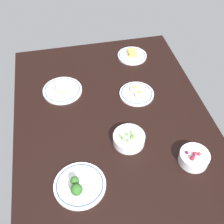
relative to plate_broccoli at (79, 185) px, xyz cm
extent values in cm
cube|color=black|center=(38.20, -22.27, -3.62)|extent=(133.74, 101.04, 4.00)
cylinder|color=silver|center=(0.54, -0.27, -0.94)|extent=(22.41, 22.41, 1.37)
torus|color=#33478C|center=(0.54, -0.27, -0.25)|extent=(20.22, 20.22, 0.50)
cylinder|color=#9EBC72|center=(0.41, 1.48, 1.08)|extent=(1.29, 1.29, 2.66)
sphere|color=#2D6023|center=(0.41, 1.48, 3.79)|extent=(3.69, 3.69, 3.69)
cylinder|color=#9EBC72|center=(-3.91, 1.24, 0.97)|extent=(1.74, 1.74, 2.44)
sphere|color=#2D6023|center=(-3.91, 1.24, 4.05)|extent=(4.96, 4.96, 4.96)
cylinder|color=silver|center=(50.19, -38.93, -0.98)|extent=(19.22, 19.22, 1.29)
torus|color=#33478C|center=(50.19, -38.93, -0.33)|extent=(17.42, 17.42, 0.50)
ellipsoid|color=white|center=(47.71, -39.57, 1.09)|extent=(5.18, 5.18, 2.85)
sphere|color=yellow|center=(47.71, -39.57, 2.37)|extent=(2.07, 2.07, 2.07)
ellipsoid|color=white|center=(51.95, -37.98, 1.07)|extent=(5.11, 5.11, 2.81)
sphere|color=yellow|center=(51.95, -37.98, 2.34)|extent=(2.05, 2.05, 2.05)
cylinder|color=silver|center=(61.46, 1.41, -0.85)|extent=(21.99, 21.99, 1.55)
torus|color=#33478C|center=(61.46, 1.41, -0.07)|extent=(19.86, 19.86, 0.50)
cube|color=beige|center=(61.46, 1.41, 0.53)|extent=(9.13, 7.39, 1.20)
cube|color=#E5B24C|center=(61.46, 1.41, 1.53)|extent=(9.13, 7.39, 0.80)
cube|color=beige|center=(61.46, 1.41, 2.53)|extent=(9.13, 7.39, 1.20)
cylinder|color=silver|center=(85.05, -45.47, -0.88)|extent=(18.47, 18.47, 1.49)
torus|color=#33478C|center=(85.05, -45.47, -0.13)|extent=(16.75, 16.75, 0.50)
cube|color=#F2D14C|center=(85.05, -45.47, 1.47)|extent=(6.65, 4.88, 3.21)
cylinder|color=silver|center=(2.29, -52.37, 0.95)|extent=(13.36, 13.36, 5.14)
torus|color=silver|center=(2.29, -52.37, 3.52)|extent=(13.63, 13.63, 0.80)
sphere|color=#B2232D|center=(0.98, -50.53, 4.32)|extent=(1.60, 1.60, 1.60)
sphere|color=maroon|center=(2.41, -51.94, 4.30)|extent=(1.57, 1.57, 1.57)
sphere|color=maroon|center=(0.22, -49.91, 4.56)|extent=(2.09, 2.09, 2.09)
sphere|color=#59144C|center=(1.38, -51.28, 4.23)|extent=(1.43, 1.43, 1.43)
sphere|color=#59144C|center=(3.65, -48.99, 4.27)|extent=(1.51, 1.51, 1.51)
sphere|color=#B2232D|center=(1.80, -53.77, 4.36)|extent=(1.68, 1.68, 1.68)
cylinder|color=silver|center=(18.95, -26.42, 0.72)|extent=(15.21, 15.21, 4.69)
torus|color=silver|center=(18.95, -26.42, 3.07)|extent=(15.40, 15.40, 0.80)
sphere|color=#599E38|center=(19.35, -22.69, 3.73)|extent=(1.32, 1.32, 1.32)
sphere|color=#599E38|center=(18.12, -28.22, 3.76)|extent=(1.39, 1.39, 1.39)
sphere|color=#599E38|center=(15.93, -25.01, 3.74)|extent=(1.34, 1.34, 1.34)
sphere|color=#599E38|center=(17.56, -22.98, 3.76)|extent=(1.38, 1.38, 1.38)
sphere|color=#599E38|center=(19.58, -25.64, 3.77)|extent=(1.40, 1.40, 1.40)
sphere|color=#599E38|center=(17.11, -27.13, 3.79)|extent=(1.44, 1.44, 1.44)
sphere|color=#599E38|center=(17.58, -27.98, 3.81)|extent=(1.48, 1.48, 1.48)
sphere|color=#599E38|center=(20.50, -27.83, 3.74)|extent=(1.35, 1.35, 1.35)
sphere|color=#599E38|center=(18.80, -27.69, 3.64)|extent=(1.15, 1.15, 1.15)
camera|label=1|loc=(-61.86, -0.98, 110.06)|focal=46.29mm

